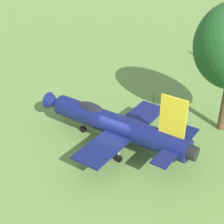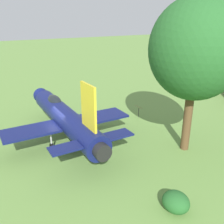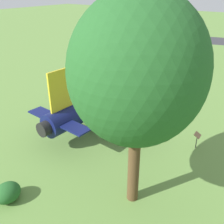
{
  "view_description": "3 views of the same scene",
  "coord_description": "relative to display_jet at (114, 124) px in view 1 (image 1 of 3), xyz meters",
  "views": [
    {
      "loc": [
        9.98,
        -17.71,
        14.67
      ],
      "look_at": [
        -0.4,
        -0.12,
        2.89
      ],
      "focal_mm": 53.22,
      "sensor_mm": 36.0,
      "label": 1
    },
    {
      "loc": [
        15.96,
        -6.75,
        8.73
      ],
      "look_at": [
        2.41,
        2.55,
        2.5
      ],
      "focal_mm": 39.42,
      "sensor_mm": 36.0,
      "label": 2
    },
    {
      "loc": [
        14.92,
        11.3,
        10.15
      ],
      "look_at": [
        2.41,
        2.55,
        2.5
      ],
      "focal_mm": 41.09,
      "sensor_mm": 36.0,
      "label": 3
    }
  ],
  "objects": [
    {
      "name": "display_jet",
      "position": [
        0.0,
        0.0,
        0.0
      ],
      "size": [
        13.02,
        9.4,
        5.34
      ],
      "rotation": [
        0.0,
        0.0,
        3.07
      ],
      "color": "#111951",
      "rests_on": "ground_plane"
    },
    {
      "name": "ground_plane",
      "position": [
        0.35,
        -0.03,
        -1.85
      ],
      "size": [
        200.0,
        200.0,
        0.0
      ],
      "primitive_type": "plane",
      "color": "#668E42"
    },
    {
      "name": "info_plaque",
      "position": [
        -0.14,
        7.56,
        -1.0
      ],
      "size": [
        0.61,
        0.41,
        1.14
      ],
      "color": "#333333",
      "rests_on": "ground_plane"
    }
  ]
}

